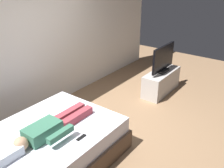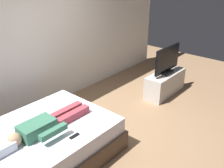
{
  "view_description": "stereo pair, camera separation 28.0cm",
  "coord_description": "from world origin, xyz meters",
  "views": [
    {
      "loc": [
        -2.74,
        -1.98,
        2.56
      ],
      "look_at": [
        0.46,
        0.42,
        0.69
      ],
      "focal_mm": 39.76,
      "sensor_mm": 36.0,
      "label": 1
    },
    {
      "loc": [
        -2.56,
        -2.2,
        2.56
      ],
      "look_at": [
        0.46,
        0.42,
        0.69
      ],
      "focal_mm": 39.76,
      "sensor_mm": 36.0,
      "label": 2
    }
  ],
  "objects": [
    {
      "name": "tv_stand",
      "position": [
        1.97,
        0.17,
        0.25
      ],
      "size": [
        1.1,
        0.4,
        0.5
      ],
      "primitive_type": "cube",
      "color": "#B7B2AD",
      "rests_on": "ground"
    },
    {
      "name": "person",
      "position": [
        -1.02,
        0.33,
        0.62
      ],
      "size": [
        1.26,
        0.46,
        0.18
      ],
      "color": "#387056",
      "rests_on": "bed"
    },
    {
      "name": "ground_plane",
      "position": [
        0.0,
        0.0,
        0.0
      ],
      "size": [
        10.0,
        10.0,
        0.0
      ],
      "primitive_type": "plane",
      "color": "#8C6B4C"
    },
    {
      "name": "tv",
      "position": [
        1.97,
        0.17,
        0.78
      ],
      "size": [
        0.88,
        0.2,
        0.59
      ],
      "color": "black",
      "rests_on": "tv_stand"
    },
    {
      "name": "back_wall",
      "position": [
        0.4,
        1.78,
        1.4
      ],
      "size": [
        6.4,
        0.1,
        2.8
      ],
      "primitive_type": "cube",
      "color": "silver",
      "rests_on": "ground"
    },
    {
      "name": "bed",
      "position": [
        -1.05,
        0.42,
        0.26
      ],
      "size": [
        2.02,
        1.53,
        0.54
      ],
      "color": "brown",
      "rests_on": "ground"
    },
    {
      "name": "remote",
      "position": [
        -0.87,
        -0.07,
        0.55
      ],
      "size": [
        0.15,
        0.04,
        0.02
      ],
      "primitive_type": "cube",
      "color": "black",
      "rests_on": "bed"
    }
  ]
}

